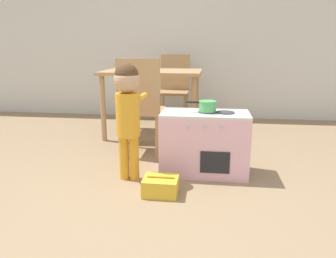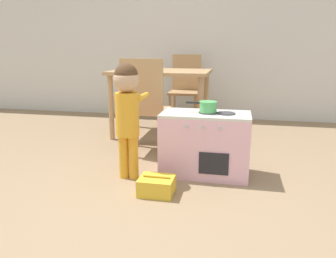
{
  "view_description": "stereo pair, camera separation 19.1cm",
  "coord_description": "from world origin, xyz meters",
  "px_view_note": "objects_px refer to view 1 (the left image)",
  "views": [
    {
      "loc": [
        0.35,
        -1.52,
        1.0
      ],
      "look_at": [
        0.02,
        0.94,
        0.38
      ],
      "focal_mm": 35.0,
      "sensor_mm": 36.0,
      "label": 1
    },
    {
      "loc": [
        0.54,
        -1.49,
        1.0
      ],
      "look_at": [
        0.02,
        0.94,
        0.38
      ],
      "focal_mm": 35.0,
      "sensor_mm": 36.0,
      "label": 2
    }
  ],
  "objects_px": {
    "child_figure": "(128,104)",
    "dining_chair_far": "(174,87)",
    "dining_table": "(153,80)",
    "dining_chair_near": "(141,106)",
    "play_kitchen": "(204,143)",
    "toy_pot": "(207,106)",
    "toy_basket": "(161,186)"
  },
  "relations": [
    {
      "from": "toy_pot",
      "to": "toy_basket",
      "type": "xyz_separation_m",
      "value": [
        -0.3,
        -0.45,
        -0.5
      ]
    },
    {
      "from": "child_figure",
      "to": "dining_chair_far",
      "type": "height_order",
      "value": "dining_chair_far"
    },
    {
      "from": "dining_chair_near",
      "to": "play_kitchen",
      "type": "bearing_deg",
      "value": -32.79
    },
    {
      "from": "toy_pot",
      "to": "toy_basket",
      "type": "distance_m",
      "value": 0.73
    },
    {
      "from": "dining_chair_near",
      "to": "dining_chair_far",
      "type": "bearing_deg",
      "value": 84.28
    },
    {
      "from": "toy_pot",
      "to": "dining_table",
      "type": "bearing_deg",
      "value": 119.28
    },
    {
      "from": "child_figure",
      "to": "dining_chair_near",
      "type": "relative_size",
      "value": 0.98
    },
    {
      "from": "child_figure",
      "to": "toy_basket",
      "type": "height_order",
      "value": "child_figure"
    },
    {
      "from": "toy_pot",
      "to": "dining_chair_far",
      "type": "distance_m",
      "value": 1.89
    },
    {
      "from": "dining_chair_near",
      "to": "toy_pot",
      "type": "bearing_deg",
      "value": -32.14
    },
    {
      "from": "dining_chair_near",
      "to": "child_figure",
      "type": "bearing_deg",
      "value": -87.35
    },
    {
      "from": "child_figure",
      "to": "dining_table",
      "type": "xyz_separation_m",
      "value": [
        -0.05,
        1.34,
        0.05
      ]
    },
    {
      "from": "play_kitchen",
      "to": "dining_chair_near",
      "type": "height_order",
      "value": "dining_chair_near"
    },
    {
      "from": "dining_chair_near",
      "to": "dining_table",
      "type": "bearing_deg",
      "value": 91.82
    },
    {
      "from": "play_kitchen",
      "to": "dining_chair_far",
      "type": "height_order",
      "value": "dining_chair_far"
    },
    {
      "from": "play_kitchen",
      "to": "child_figure",
      "type": "bearing_deg",
      "value": -160.62
    },
    {
      "from": "child_figure",
      "to": "toy_basket",
      "type": "bearing_deg",
      "value": -40.9
    },
    {
      "from": "play_kitchen",
      "to": "toy_pot",
      "type": "relative_size",
      "value": 2.85
    },
    {
      "from": "toy_basket",
      "to": "dining_chair_far",
      "type": "height_order",
      "value": "dining_chair_far"
    },
    {
      "from": "play_kitchen",
      "to": "dining_chair_far",
      "type": "bearing_deg",
      "value": 103.88
    },
    {
      "from": "toy_basket",
      "to": "toy_pot",
      "type": "bearing_deg",
      "value": 55.95
    },
    {
      "from": "dining_table",
      "to": "dining_chair_near",
      "type": "relative_size",
      "value": 1.21
    },
    {
      "from": "play_kitchen",
      "to": "toy_pot",
      "type": "bearing_deg",
      "value": 1.91
    },
    {
      "from": "dining_table",
      "to": "dining_chair_far",
      "type": "bearing_deg",
      "value": 76.39
    },
    {
      "from": "play_kitchen",
      "to": "toy_basket",
      "type": "relative_size",
      "value": 2.88
    },
    {
      "from": "dining_chair_near",
      "to": "dining_chair_far",
      "type": "relative_size",
      "value": 1.0
    },
    {
      "from": "play_kitchen",
      "to": "dining_chair_near",
      "type": "distance_m",
      "value": 0.75
    },
    {
      "from": "dining_table",
      "to": "toy_basket",
      "type": "bearing_deg",
      "value": -78.06
    },
    {
      "from": "toy_basket",
      "to": "dining_chair_far",
      "type": "xyz_separation_m",
      "value": [
        -0.17,
        2.28,
        0.42
      ]
    },
    {
      "from": "child_figure",
      "to": "dining_chair_far",
      "type": "distance_m",
      "value": 2.04
    },
    {
      "from": "play_kitchen",
      "to": "toy_pot",
      "type": "xyz_separation_m",
      "value": [
        0.01,
        0.0,
        0.31
      ]
    },
    {
      "from": "toy_pot",
      "to": "child_figure",
      "type": "relative_size",
      "value": 0.27
    }
  ]
}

